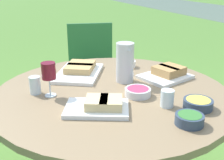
# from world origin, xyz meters

# --- Properties ---
(dining_table) EXTENTS (1.30, 1.30, 0.73)m
(dining_table) POSITION_xyz_m (0.00, 0.00, 0.63)
(dining_table) COLOR #4C4C51
(dining_table) RESTS_ON ground_plane
(chair_near_left) EXTENTS (0.51, 0.52, 0.89)m
(chair_near_left) POSITION_xyz_m (-1.17, 0.27, 0.52)
(chair_near_left) COLOR #2D6B38
(chair_near_left) RESTS_ON ground_plane
(water_pitcher) EXTENTS (0.11, 0.11, 0.23)m
(water_pitcher) POSITION_xyz_m (-0.10, 0.12, 0.85)
(water_pitcher) COLOR silver
(water_pitcher) RESTS_ON dining_table
(wine_glass) EXTENTS (0.07, 0.07, 0.18)m
(wine_glass) POSITION_xyz_m (-0.05, -0.33, 0.86)
(wine_glass) COLOR silver
(wine_glass) RESTS_ON dining_table
(platter_bread_main) EXTENTS (0.30, 0.34, 0.07)m
(platter_bread_main) POSITION_xyz_m (-0.05, 0.39, 0.76)
(platter_bread_main) COLOR white
(platter_bread_main) RESTS_ON dining_table
(platter_charcuterie) EXTENTS (0.30, 0.35, 0.06)m
(platter_charcuterie) POSITION_xyz_m (0.21, -0.15, 0.75)
(platter_charcuterie) COLOR white
(platter_charcuterie) RESTS_ON dining_table
(platter_sandwich_side) EXTENTS (0.46, 0.41, 0.06)m
(platter_sandwich_side) POSITION_xyz_m (-0.34, -0.09, 0.75)
(platter_sandwich_side) COLOR white
(platter_sandwich_side) RESTS_ON dining_table
(bowl_fries) EXTENTS (0.14, 0.14, 0.04)m
(bowl_fries) POSITION_xyz_m (0.36, 0.29, 0.75)
(bowl_fries) COLOR #334256
(bowl_fries) RESTS_ON dining_table
(bowl_salad) EXTENTS (0.12, 0.12, 0.05)m
(bowl_salad) POSITION_xyz_m (0.48, 0.16, 0.75)
(bowl_salad) COLOR #334256
(bowl_salad) RESTS_ON dining_table
(bowl_olives) EXTENTS (0.09, 0.09, 0.04)m
(bowl_olives) POSITION_xyz_m (-0.34, 0.27, 0.75)
(bowl_olives) COLOR white
(bowl_olives) RESTS_ON dining_table
(bowl_dip_red) EXTENTS (0.14, 0.14, 0.04)m
(bowl_dip_red) POSITION_xyz_m (0.12, 0.10, 0.75)
(bowl_dip_red) COLOR silver
(bowl_dip_red) RESTS_ON dining_table
(cup_water_near) EXTENTS (0.06, 0.06, 0.08)m
(cup_water_near) POSITION_xyz_m (0.29, 0.17, 0.77)
(cup_water_near) COLOR silver
(cup_water_near) RESTS_ON dining_table
(cup_water_far) EXTENTS (0.06, 0.06, 0.09)m
(cup_water_far) POSITION_xyz_m (-0.12, -0.40, 0.78)
(cup_water_far) COLOR silver
(cup_water_far) RESTS_ON dining_table
(handbag) EXTENTS (0.30, 0.14, 0.37)m
(handbag) POSITION_xyz_m (-1.17, -0.59, 0.13)
(handbag) COLOR #232328
(handbag) RESTS_ON ground_plane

